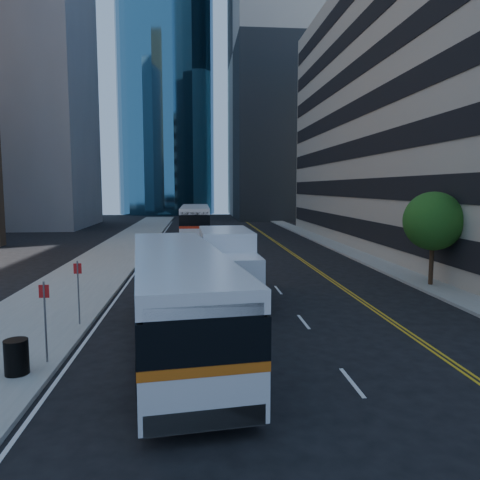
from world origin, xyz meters
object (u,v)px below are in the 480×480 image
(street_tree, at_px, (433,221))
(bus_front, at_px, (178,295))
(box_truck, at_px, (227,264))
(bus_rear, at_px, (195,221))
(trash_can, at_px, (16,357))

(street_tree, bearing_deg, bus_front, -147.54)
(street_tree, relative_size, box_truck, 0.71)
(bus_front, distance_m, box_truck, 6.81)
(bus_front, xyz_separation_m, bus_rear, (0.46, 35.15, 0.07))
(street_tree, height_order, box_truck, street_tree)
(bus_front, xyz_separation_m, box_truck, (2.11, 6.48, -0.03))
(street_tree, xyz_separation_m, box_truck, (-11.35, -2.08, -1.86))
(street_tree, bearing_deg, bus_rear, 116.06)
(box_truck, bearing_deg, bus_front, -109.74)
(street_tree, relative_size, bus_rear, 0.38)
(street_tree, distance_m, bus_front, 16.06)
(box_truck, bearing_deg, street_tree, 8.67)
(bus_rear, height_order, trash_can, bus_rear)
(street_tree, distance_m, box_truck, 11.69)
(box_truck, bearing_deg, bus_rear, 91.55)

